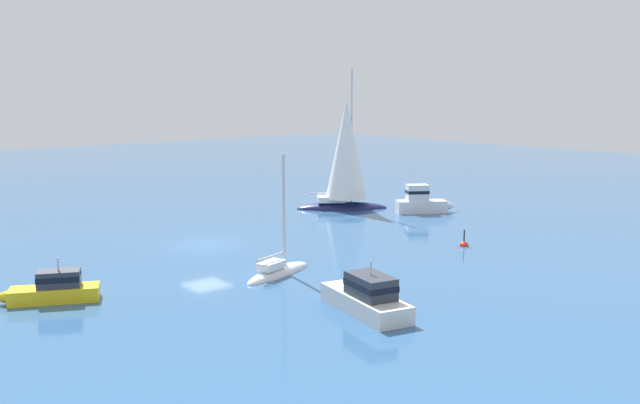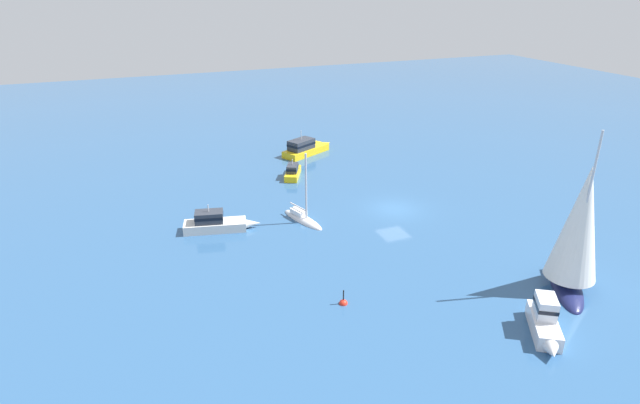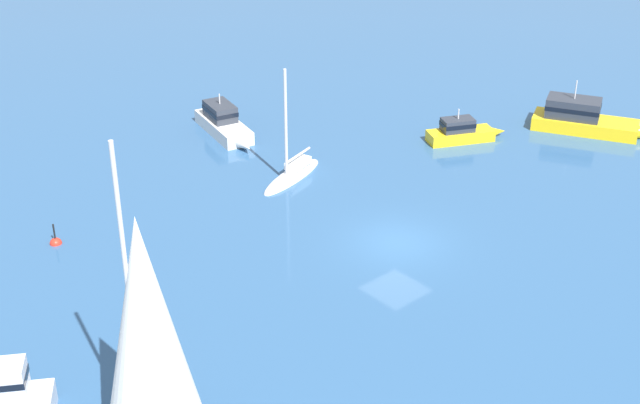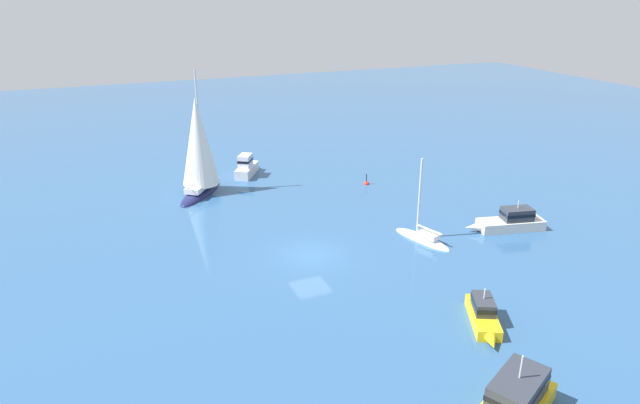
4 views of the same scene
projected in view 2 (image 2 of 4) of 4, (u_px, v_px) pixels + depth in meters
name	position (u px, v px, depth m)	size (l,w,h in m)	color
ground_plane	(395.00, 209.00, 45.86)	(160.00, 160.00, 0.00)	#2D5684
motor_cruiser	(293.00, 171.00, 53.26)	(4.62, 2.94, 1.97)	yellow
cabin_cruiser	(216.00, 223.00, 41.73)	(2.71, 6.27, 2.29)	silver
yacht	(303.00, 219.00, 43.66)	(5.08, 2.57, 6.51)	white
powerboat	(545.00, 322.00, 29.40)	(4.53, 3.43, 2.15)	white
motor_cruiser_1	(305.00, 148.00, 59.94)	(4.72, 7.21, 3.01)	yellow
sailboat	(578.00, 234.00, 32.73)	(6.90, 5.66, 11.37)	#191E4C
channel_buoy	(343.00, 303.00, 32.44)	(0.55, 0.55, 1.27)	red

